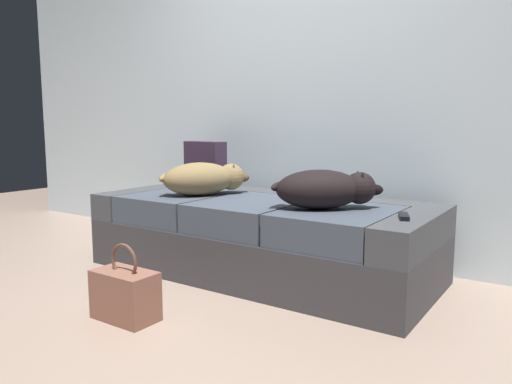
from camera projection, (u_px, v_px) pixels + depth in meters
The scene contains 8 objects.
ground_plane at pixel (147, 323), 2.34m from camera, with size 10.00×10.00×0.00m, color gray.
back_wall at pixel (310, 59), 3.47m from camera, with size 6.40×0.10×2.80m, color silver.
couch at pixel (261, 236), 3.10m from camera, with size 2.15×0.92×0.48m.
dog_tan at pixel (205, 178), 3.23m from camera, with size 0.48×0.59×0.22m.
dog_dark at pixel (326, 189), 2.70m from camera, with size 0.58×0.50×0.22m.
tv_remote at pixel (404, 216), 2.43m from camera, with size 0.04×0.15×0.02m, color black.
throw_pillow at pixel (205, 164), 3.63m from camera, with size 0.34×0.12×0.34m, color #38263B.
handbag at pixel (125, 294), 2.36m from camera, with size 0.32×0.18×0.38m.
Camera 1 is at (1.68, -1.55, 0.94)m, focal length 34.31 mm.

